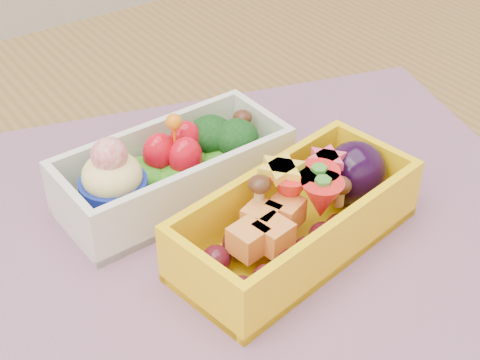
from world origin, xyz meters
TOP-DOWN VIEW (x-y plane):
  - table at (0.00, 0.00)m, footprint 1.20×0.80m
  - placemat at (-0.02, -0.03)m, footprint 0.60×0.52m
  - bento_white at (-0.04, 0.03)m, footprint 0.19×0.09m
  - bento_yellow at (0.01, -0.08)m, footprint 0.21×0.12m

SIDE VIEW (x-z plane):
  - table at x=0.00m, z-range 0.28..1.03m
  - placemat at x=-0.02m, z-range 0.75..0.75m
  - bento_white at x=-0.04m, z-range 0.74..0.82m
  - bento_yellow at x=0.01m, z-range 0.75..0.81m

